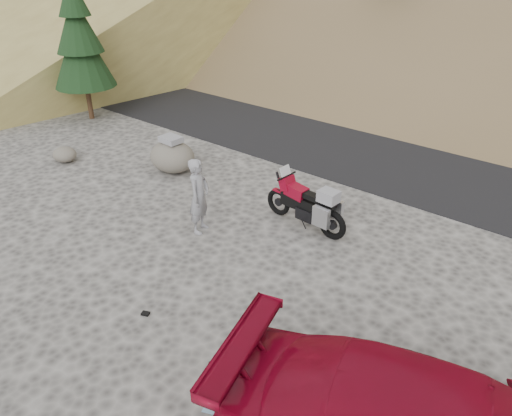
% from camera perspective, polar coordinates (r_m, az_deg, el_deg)
% --- Properties ---
extents(ground, '(140.00, 140.00, 0.00)m').
position_cam_1_polar(ground, '(9.86, -3.03, -9.45)').
color(ground, '#454340').
rests_on(ground, ground).
extents(road, '(120.00, 7.00, 0.05)m').
position_cam_1_polar(road, '(16.75, 18.06, 5.97)').
color(road, black).
rests_on(road, ground).
extents(conifer_verge, '(2.20, 2.20, 5.04)m').
position_cam_1_polar(conifer_verge, '(19.47, -19.57, 17.75)').
color(conifer_verge, '#3C2816').
rests_on(conifer_verge, ground).
extents(motorcycle, '(2.31, 0.75, 1.37)m').
position_cam_1_polar(motorcycle, '(11.62, 6.04, 0.29)').
color(motorcycle, black).
rests_on(motorcycle, ground).
extents(man, '(0.62, 0.76, 1.80)m').
position_cam_1_polar(man, '(11.80, -6.27, -2.51)').
color(man, gray).
rests_on(man, ground).
extents(boulder, '(1.64, 1.49, 1.08)m').
position_cam_1_polar(boulder, '(14.71, -9.54, 5.88)').
color(boulder, '#5C584F').
rests_on(boulder, ground).
extents(small_rock, '(0.87, 0.80, 0.45)m').
position_cam_1_polar(small_rock, '(16.33, -21.02, 5.74)').
color(small_rock, '#5C584F').
rests_on(small_rock, ground).
extents(gear_white_cloth, '(0.51, 0.46, 0.02)m').
position_cam_1_polar(gear_white_cloth, '(8.65, 0.52, -15.97)').
color(gear_white_cloth, white).
rests_on(gear_white_cloth, ground).
extents(gear_blue_mat, '(0.53, 0.30, 0.20)m').
position_cam_1_polar(gear_blue_mat, '(8.04, 1.89, -19.47)').
color(gear_blue_mat, '#1C43AB').
rests_on(gear_blue_mat, ground).
extents(gear_bottle, '(0.09, 0.09, 0.22)m').
position_cam_1_polar(gear_bottle, '(8.10, 9.92, -19.50)').
color(gear_bottle, '#1C43AB').
rests_on(gear_bottle, ground).
extents(gear_glove_a, '(0.17, 0.15, 0.04)m').
position_cam_1_polar(gear_glove_a, '(9.53, -12.52, -11.69)').
color(gear_glove_a, black).
rests_on(gear_glove_a, ground).
extents(gear_glove_b, '(0.14, 0.14, 0.04)m').
position_cam_1_polar(gear_glove_b, '(8.45, -5.04, -17.36)').
color(gear_glove_b, black).
rests_on(gear_glove_b, ground).
extents(gear_blue_cloth, '(0.41, 0.36, 0.01)m').
position_cam_1_polar(gear_blue_cloth, '(7.90, -4.64, -21.77)').
color(gear_blue_cloth, '#7BA2BF').
rests_on(gear_blue_cloth, ground).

